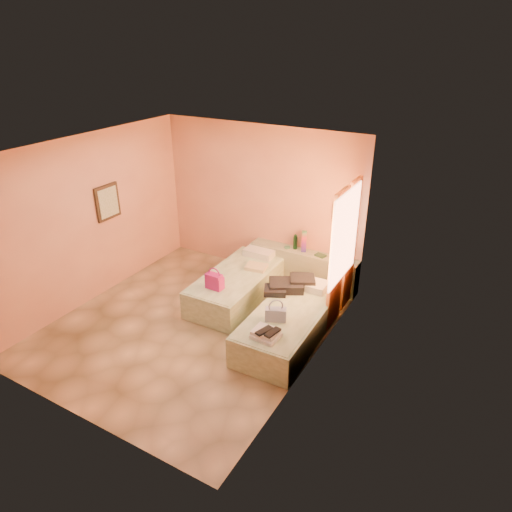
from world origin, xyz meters
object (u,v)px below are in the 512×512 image
Objects in this scene: bed_right at (288,326)px; flower_vase at (342,254)px; blue_handbag at (276,314)px; headboard_ledge at (303,268)px; water_bottle at (295,242)px; magenta_handbag at (215,281)px; towel_stack at (266,334)px; bed_left at (237,286)px; green_book at (320,255)px.

flower_vase reaches higher than bed_right.
bed_right is 6.67× the size of blue_handbag.
blue_handbag reaches higher than bed_right.
headboard_ledge is 2.06m from blue_handbag.
magenta_handbag is at bearing -110.02° from water_bottle.
flower_vase is 2.41m from towel_stack.
water_bottle is 2.57m from towel_stack.
water_bottle reaches higher than bed_left.
bed_left is at bearing 117.93° from blue_handbag.
green_book is at bearing 95.34° from bed_right.
water_bottle is 0.96× the size of magenta_handbag.
towel_stack is at bearing -90.13° from bed_right.
bed_right is at bearing 0.24° from magenta_handbag.
blue_handbag is at bearing -97.49° from flower_vase.
flower_vase is at bearing -2.39° from headboard_ledge.
water_bottle is at bearing 176.06° from flower_vase.
blue_handbag reaches higher than bed_left.
bed_right is at bearing -70.50° from green_book.
blue_handbag is at bearing -103.30° from bed_right.
magenta_handbag is at bearing 150.74° from towel_stack.
towel_stack is at bearing -77.45° from headboard_ledge.
towel_stack is at bearing -104.49° from blue_handbag.
blue_handbag is (0.65, -2.03, -0.19)m from water_bottle.
water_bottle is 0.77× the size of towel_stack.
blue_handbag reaches higher than green_book.
green_book is 0.60× the size of blue_handbag.
magenta_handbag is at bearing -133.05° from flower_vase.
towel_stack is at bearing -72.14° from green_book.
flower_vase is 0.85× the size of blue_handbag.
headboard_ledge is 2.49m from towel_stack.
towel_stack is at bearing -94.35° from flower_vase.
bed_right is 5.71× the size of towel_stack.
green_book is at bearing 179.35° from flower_vase.
headboard_ledge is 7.33× the size of magenta_handbag.
flower_vase is at bearing 82.10° from bed_right.
towel_stack is at bearing -73.48° from water_bottle.
bed_right is at bearing -96.67° from flower_vase.
headboard_ledge reaches higher than bed_right.
magenta_handbag is 0.93× the size of blue_handbag.
flower_vase is at bearing 33.18° from bed_left.
bed_left is at bearing 152.10° from bed_right.
magenta_handbag is at bearing 177.29° from bed_right.
bed_left is 7.15× the size of magenta_handbag.
blue_handbag is (1.27, -0.33, -0.03)m from magenta_handbag.
flower_vase reaches higher than towel_stack.
bed_right is 0.78m from towel_stack.
water_bottle reaches higher than headboard_ledge.
flower_vase is at bearing 85.65° from towel_stack.
magenta_handbag is (-1.33, 0.03, 0.38)m from bed_right.
magenta_handbag is (-1.53, -1.64, -0.15)m from flower_vase.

